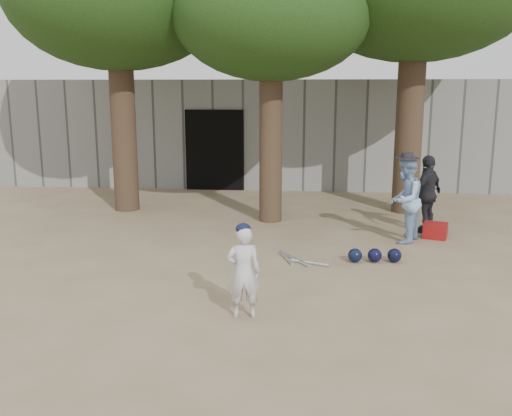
# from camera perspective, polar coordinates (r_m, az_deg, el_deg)

# --- Properties ---
(ground) EXTENTS (70.00, 70.00, 0.00)m
(ground) POSITION_cam_1_polar(r_m,az_deg,el_deg) (8.27, -4.86, -7.81)
(ground) COLOR #937C5E
(ground) RESTS_ON ground
(boy_player) EXTENTS (0.46, 0.33, 1.16)m
(boy_player) POSITION_cam_1_polar(r_m,az_deg,el_deg) (7.02, -1.26, -6.43)
(boy_player) COLOR silver
(boy_player) RESTS_ON ground
(spectator_blue) EXTENTS (0.86, 0.95, 1.58)m
(spectator_blue) POSITION_cam_1_polar(r_m,az_deg,el_deg) (10.70, 14.67, 0.80)
(spectator_blue) COLOR #8BAED8
(spectator_blue) RESTS_ON ground
(spectator_dark) EXTENTS (0.85, 0.92, 1.52)m
(spectator_dark) POSITION_cam_1_polar(r_m,az_deg,el_deg) (11.58, 16.78, 1.36)
(spectator_dark) COLOR black
(spectator_dark) RESTS_ON ground
(red_bag) EXTENTS (0.50, 0.44, 0.30)m
(red_bag) POSITION_cam_1_polar(r_m,az_deg,el_deg) (11.26, 17.49, -2.16)
(red_bag) COLOR #A41517
(red_bag) RESTS_ON ground
(back_building) EXTENTS (16.00, 5.24, 3.00)m
(back_building) POSITION_cam_1_polar(r_m,az_deg,el_deg) (18.09, 0.95, 7.88)
(back_building) COLOR gray
(back_building) RESTS_ON ground
(helmet_row) EXTENTS (0.87, 0.29, 0.23)m
(helmet_row) POSITION_cam_1_polar(r_m,az_deg,el_deg) (9.50, 11.79, -4.66)
(helmet_row) COLOR black
(helmet_row) RESTS_ON ground
(bat_pile) EXTENTS (0.85, 0.78, 0.06)m
(bat_pile) POSITION_cam_1_polar(r_m,az_deg,el_deg) (9.38, 4.10, -5.20)
(bat_pile) COLOR silver
(bat_pile) RESTS_ON ground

